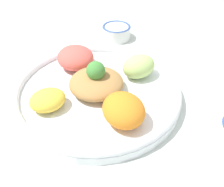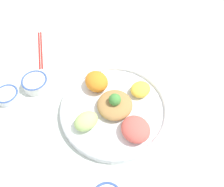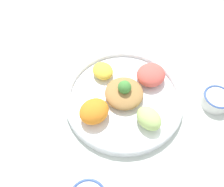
# 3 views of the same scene
# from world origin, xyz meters

# --- Properties ---
(ground_plane) EXTENTS (2.40, 2.40, 0.00)m
(ground_plane) POSITION_xyz_m (0.00, 0.00, 0.00)
(ground_plane) COLOR silver
(salad_platter) EXTENTS (0.40, 0.40, 0.10)m
(salad_platter) POSITION_xyz_m (0.01, -0.00, 0.03)
(salad_platter) COLOR white
(salad_platter) RESTS_ON ground_plane
(rice_bowl_blue) EXTENTS (0.09, 0.09, 0.04)m
(rice_bowl_blue) POSITION_xyz_m (0.31, 0.05, 0.02)
(rice_bowl_blue) COLOR white
(rice_bowl_blue) RESTS_ON ground_plane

